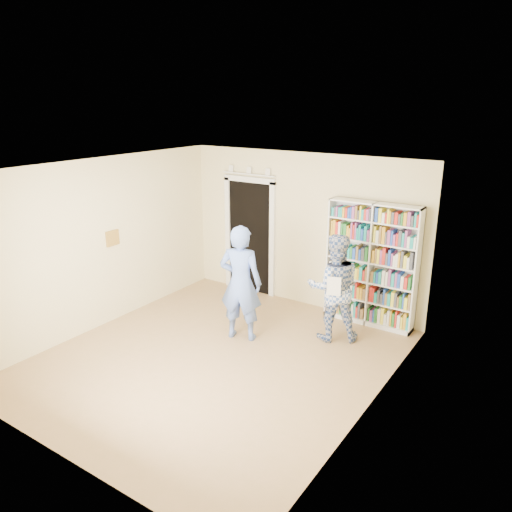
{
  "coord_description": "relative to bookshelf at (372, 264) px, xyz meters",
  "views": [
    {
      "loc": [
        3.99,
        -4.97,
        3.56
      ],
      "look_at": [
        0.09,
        0.9,
        1.32
      ],
      "focal_mm": 35.0,
      "sensor_mm": 36.0,
      "label": 1
    }
  ],
  "objects": [
    {
      "name": "wall_art",
      "position": [
        -3.58,
        -2.14,
        0.38
      ],
      "size": [
        0.03,
        0.25,
        0.25
      ],
      "primitive_type": "cube",
      "color": "brown",
      "rests_on": "wall_left"
    },
    {
      "name": "floor",
      "position": [
        -1.35,
        -2.34,
        -1.02
      ],
      "size": [
        5.0,
        5.0,
        0.0
      ],
      "primitive_type": "plane",
      "color": "#9B794B",
      "rests_on": "ground"
    },
    {
      "name": "paper_sheet",
      "position": [
        -0.14,
        -1.1,
        -0.06
      ],
      "size": [
        0.2,
        0.07,
        0.29
      ],
      "primitive_type": "cube",
      "rotation": [
        0.0,
        0.0,
        0.32
      ],
      "color": "white",
      "rests_on": "man_plaid"
    },
    {
      "name": "man_blue",
      "position": [
        -1.44,
        -1.59,
        -0.12
      ],
      "size": [
        0.75,
        0.6,
        1.79
      ],
      "primitive_type": "imported",
      "rotation": [
        0.0,
        0.0,
        3.44
      ],
      "color": "#5C7BCE",
      "rests_on": "floor"
    },
    {
      "name": "wall_right",
      "position": [
        0.9,
        -2.34,
        0.33
      ],
      "size": [
        0.0,
        5.0,
        5.0
      ],
      "primitive_type": "plane",
      "rotation": [
        1.57,
        0.0,
        -1.57
      ],
      "color": "beige",
      "rests_on": "floor"
    },
    {
      "name": "wall_back",
      "position": [
        -1.35,
        0.16,
        0.33
      ],
      "size": [
        4.5,
        0.0,
        4.5
      ],
      "primitive_type": "plane",
      "rotation": [
        1.57,
        0.0,
        0.0
      ],
      "color": "beige",
      "rests_on": "floor"
    },
    {
      "name": "man_plaid",
      "position": [
        -0.26,
        -0.83,
        -0.19
      ],
      "size": [
        1.02,
        0.96,
        1.67
      ],
      "primitive_type": "imported",
      "rotation": [
        0.0,
        0.0,
        3.7
      ],
      "color": "#304D93",
      "rests_on": "floor"
    },
    {
      "name": "bookshelf",
      "position": [
        0.0,
        0.0,
        0.0
      ],
      "size": [
        1.47,
        0.28,
        2.02
      ],
      "rotation": [
        0.0,
        0.0,
        -0.07
      ],
      "color": "white",
      "rests_on": "floor"
    },
    {
      "name": "wall_left",
      "position": [
        -3.6,
        -2.34,
        0.33
      ],
      "size": [
        0.0,
        5.0,
        5.0
      ],
      "primitive_type": "plane",
      "rotation": [
        1.57,
        0.0,
        1.57
      ],
      "color": "beige",
      "rests_on": "floor"
    },
    {
      "name": "ceiling",
      "position": [
        -1.35,
        -2.34,
        1.68
      ],
      "size": [
        5.0,
        5.0,
        0.0
      ],
      "primitive_type": "plane",
      "rotation": [
        3.14,
        0.0,
        0.0
      ],
      "color": "white",
      "rests_on": "wall_back"
    },
    {
      "name": "doorway",
      "position": [
        -2.45,
        0.13,
        0.16
      ],
      "size": [
        1.1,
        0.08,
        2.43
      ],
      "color": "black",
      "rests_on": "floor"
    }
  ]
}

